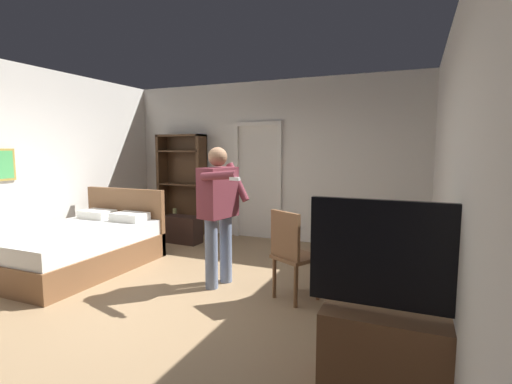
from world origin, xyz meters
TOP-DOWN VIEW (x-y plane):
  - ground_plane at (0.00, 0.00)m, footprint 6.61×6.61m
  - wall_back at (0.00, 3.06)m, footprint 5.68×0.12m
  - wall_right at (2.78, 0.00)m, footprint 0.12×6.25m
  - doorway_frame at (-0.19, 2.98)m, footprint 0.93×0.08m
  - bed at (-1.78, 0.37)m, footprint 1.47×2.09m
  - bookshelf at (-1.72, 2.84)m, footprint 0.97×0.32m
  - tv_flatscreen at (2.42, -0.82)m, footprint 1.22×0.40m
  - side_table at (1.97, 0.49)m, footprint 0.69×0.69m
  - laptop at (1.94, 0.45)m, footprint 0.33×0.34m
  - bottle_on_table at (2.11, 0.41)m, footprint 0.06×0.06m
  - wooden_chair at (1.26, 0.44)m, footprint 0.57×0.57m
  - person_blue_shirt at (0.33, 0.54)m, footprint 0.65×0.73m
  - suitcase_dark at (-1.25, 2.12)m, footprint 0.65×0.34m

SIDE VIEW (x-z plane):
  - ground_plane at x=0.00m, z-range 0.00..0.00m
  - suitcase_dark at x=-1.25m, z-range 0.00..0.47m
  - bed at x=-1.78m, z-range -0.21..0.81m
  - tv_flatscreen at x=2.42m, z-range -0.26..1.06m
  - side_table at x=1.97m, z-range 0.13..0.83m
  - wooden_chair at x=1.26m, z-range 0.05..1.04m
  - laptop at x=1.94m, z-range 0.67..0.84m
  - bottle_on_table at x=2.11m, z-range 0.68..0.95m
  - person_blue_shirt at x=0.33m, z-range 0.14..1.81m
  - bookshelf at x=-1.72m, z-range 0.07..1.99m
  - doorway_frame at x=-0.19m, z-range 0.16..2.29m
  - wall_back at x=0.00m, z-range 0.00..2.84m
  - wall_right at x=2.78m, z-range 0.00..2.84m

